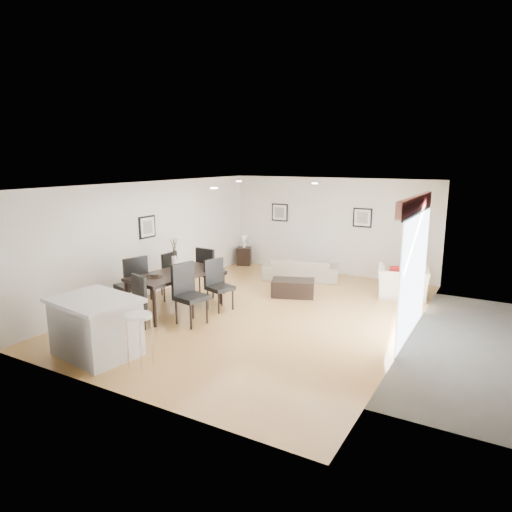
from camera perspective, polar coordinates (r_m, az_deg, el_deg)
The scene contains 26 objects.
ground at distance 9.80m, azimuth 0.82°, elevation -7.07°, with size 8.00×8.00×0.00m, color tan.
wall_back at distance 13.04m, azimuth 9.35°, elevation 3.70°, with size 6.00×0.04×2.70m, color silver.
wall_front at distance 6.34m, azimuth -16.90°, elevation -5.56°, with size 6.00×0.04×2.70m, color silver.
wall_left at distance 11.17m, azimuth -12.78°, elevation 2.18°, with size 0.04×8.00×2.70m, color silver.
wall_right at distance 8.45m, azimuth 18.98°, elevation -1.33°, with size 0.04×8.00×2.70m, color silver.
ceiling at distance 9.27m, azimuth 0.88°, elevation 8.90°, with size 6.00×8.00×0.02m, color white.
sofa at distance 12.39m, azimuth 5.58°, elevation -1.61°, with size 2.01×0.79×0.59m, color gray.
armchair at distance 11.24m, azimuth 17.82°, elevation -3.19°, with size 1.12×0.98×0.73m, color beige.
dining_table at distance 9.88m, azimuth -10.05°, elevation -2.54°, with size 1.30×2.14×0.84m.
dining_chair_wnear at distance 9.98m, azimuth -15.10°, elevation -3.07°, with size 0.67×0.67×1.22m.
dining_chair_wfar at distance 10.73m, azimuth -11.23°, elevation -2.11°, with size 0.52×0.52×1.12m.
dining_chair_enear at distance 9.11m, azimuth -8.55°, elevation -4.24°, with size 0.64×0.64×1.21m.
dining_chair_efar at distance 9.91m, azimuth -4.87°, elevation -3.21°, with size 0.62×0.62×1.09m.
dining_chair_head at distance 9.02m, azimuth -14.96°, elevation -5.31°, with size 0.58×0.58×1.04m.
dining_chair_foot at distance 10.86m, azimuth -5.92°, elevation -1.62°, with size 0.57×0.57×1.17m.
vase at distance 9.78m, azimuth -10.14°, elevation -0.18°, with size 0.81×1.32×0.75m.
coffee_table at distance 10.91m, azimuth 4.65°, elevation -4.00°, with size 0.99×0.60×0.40m, color black.
side_table at distance 14.06m, azimuth -1.49°, elevation -0.00°, with size 0.41×0.41×0.54m, color black.
table_lamp at distance 13.96m, azimuth -1.50°, elevation 2.04°, with size 0.19×0.19×0.37m.
cushion at distance 11.11m, azimuth 17.26°, elevation -2.13°, with size 0.35×0.11×0.35m, color maroon.
kitchen_island at distance 8.07m, azimuth -19.38°, elevation -8.31°, with size 1.54×1.27×0.98m.
bar_stool at distance 7.31m, azimuth -14.44°, elevation -7.97°, with size 0.40×0.40×0.88m.
framed_print_back_left at distance 13.61m, azimuth 2.99°, elevation 5.46°, with size 0.52×0.04×0.52m.
framed_print_back_right at distance 12.69m, azimuth 13.17°, elevation 4.69°, with size 0.52×0.04×0.52m.
framed_print_left_wall at distance 10.96m, azimuth -13.44°, elevation 3.55°, with size 0.04×0.52×0.52m.
sliding_door at distance 8.69m, azimuth 19.21°, elevation 1.13°, with size 0.12×2.70×2.57m.
Camera 1 is at (4.44, -8.12, 3.21)m, focal length 32.00 mm.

